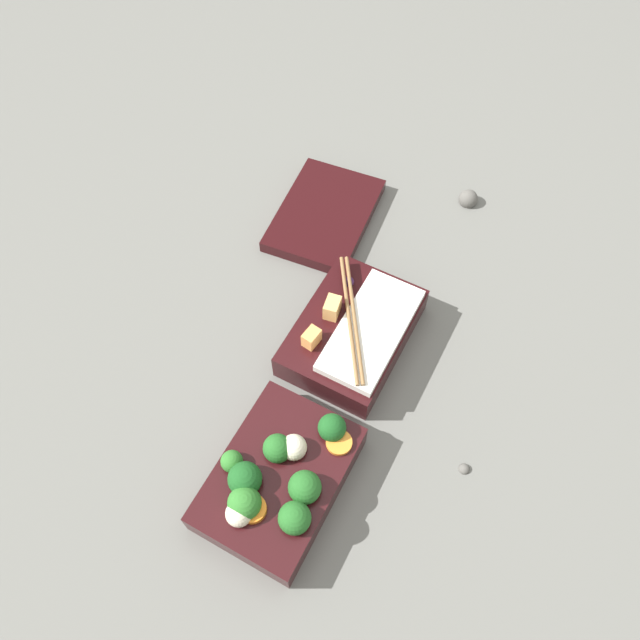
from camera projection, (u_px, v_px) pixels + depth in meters
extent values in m
plane|color=slate|center=(318.00, 397.00, 0.81)|extent=(3.00, 3.00, 0.00)
cube|color=black|center=(279.00, 478.00, 0.73)|extent=(0.19, 0.14, 0.04)
sphere|color=#236023|center=(276.00, 448.00, 0.72)|extent=(0.03, 0.03, 0.03)
sphere|color=#236023|center=(305.00, 487.00, 0.70)|extent=(0.04, 0.04, 0.04)
sphere|color=#2D7028|center=(232.00, 461.00, 0.71)|extent=(0.03, 0.03, 0.03)
sphere|color=#19511E|center=(245.00, 479.00, 0.70)|extent=(0.04, 0.04, 0.04)
sphere|color=#236023|center=(295.00, 518.00, 0.68)|extent=(0.04, 0.04, 0.04)
sphere|color=#2D7028|center=(244.00, 503.00, 0.69)|extent=(0.04, 0.04, 0.04)
sphere|color=#19511E|center=(332.00, 428.00, 0.73)|extent=(0.03, 0.03, 0.03)
cylinder|color=orange|center=(339.00, 442.00, 0.73)|extent=(0.04, 0.04, 0.01)
cylinder|color=orange|center=(252.00, 509.00, 0.69)|extent=(0.04, 0.04, 0.01)
sphere|color=beige|center=(294.00, 447.00, 0.72)|extent=(0.03, 0.03, 0.03)
sphere|color=beige|center=(242.00, 515.00, 0.68)|extent=(0.03, 0.03, 0.03)
cube|color=black|center=(350.00, 332.00, 0.84)|extent=(0.19, 0.14, 0.04)
cube|color=white|center=(371.00, 330.00, 0.81)|extent=(0.17, 0.08, 0.01)
cube|color=#F4A356|center=(312.00, 338.00, 0.79)|extent=(0.03, 0.02, 0.02)
cube|color=#EAB266|center=(332.00, 308.00, 0.82)|extent=(0.03, 0.02, 0.03)
sphere|color=#381942|center=(349.00, 282.00, 0.85)|extent=(0.01, 0.01, 0.01)
cylinder|color=olive|center=(354.00, 317.00, 0.81)|extent=(0.17, 0.11, 0.01)
cylinder|color=olive|center=(349.00, 318.00, 0.81)|extent=(0.17, 0.11, 0.01)
cube|color=black|center=(325.00, 215.00, 0.96)|extent=(0.20, 0.15, 0.02)
sphere|color=#595651|center=(464.00, 469.00, 0.76)|extent=(0.01, 0.01, 0.01)
sphere|color=#595651|center=(468.00, 199.00, 0.98)|extent=(0.03, 0.03, 0.03)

